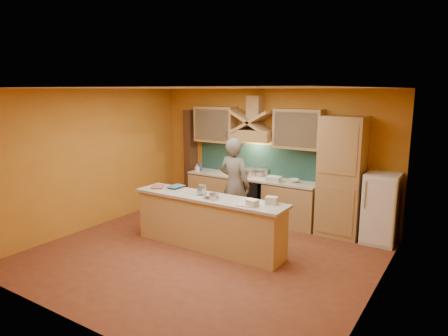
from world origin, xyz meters
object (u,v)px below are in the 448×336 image
Objects in this scene: kitchen_scale at (213,197)px; stove at (251,198)px; person at (235,185)px; mixing_bowl at (211,196)px; fridge at (381,208)px.

stove is at bearing 80.24° from kitchen_scale.
stove is 8.47× the size of kitchen_scale.
person is 7.21× the size of mixing_bowl.
kitchen_scale is at bearing -79.17° from stove.
kitchen_scale is at bearing 107.85° from person.
person reaches higher than kitchen_scale.
fridge is 3.12m from mixing_bowl.
fridge is at bearing 0.00° from stove.
person is (-2.57, -0.90, 0.29)m from fridge.
stove is 0.48× the size of person.
kitchen_scale is (0.26, -1.14, 0.05)m from person.
stove is 2.15m from kitchen_scale.
fridge is (2.70, 0.00, 0.20)m from stove.
stove is at bearing 180.00° from fridge.
person is 1.17m from kitchen_scale.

